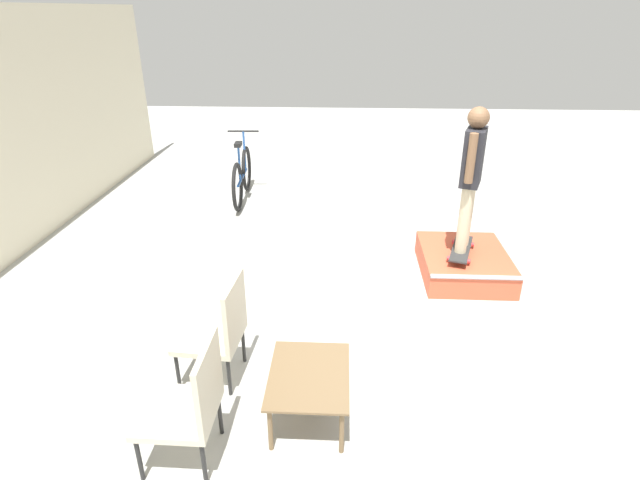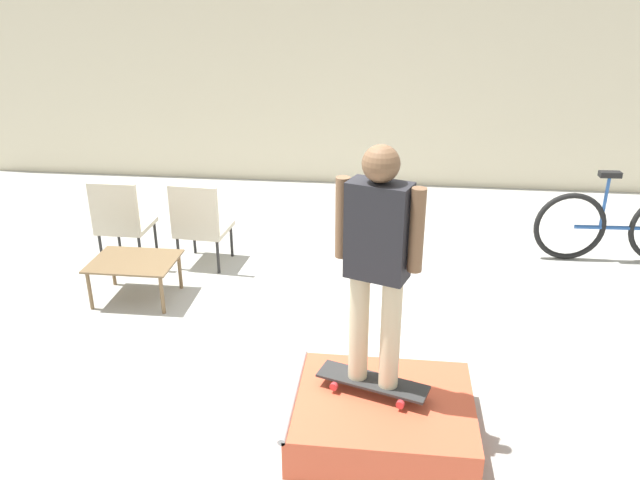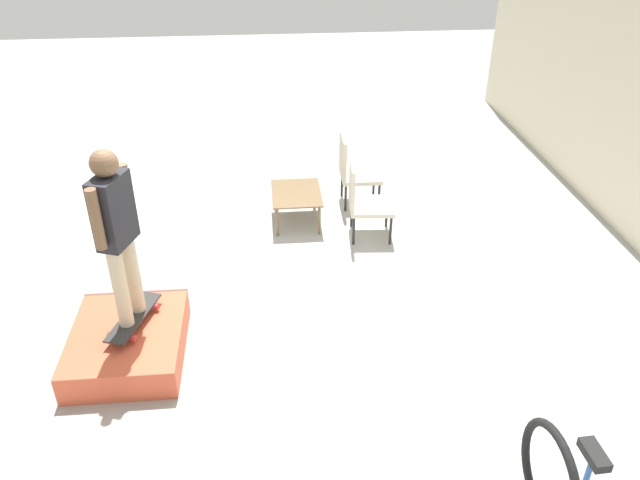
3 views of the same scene
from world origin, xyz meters
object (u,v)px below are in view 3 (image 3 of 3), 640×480
Objects in this scene: skateboard_on_ramp at (134,317)px; patio_chair_right at (363,198)px; patio_chair_left at (353,168)px; person_skater at (116,225)px; coffee_table at (296,196)px; skate_ramp_box at (128,342)px.

skateboard_on_ramp is 3.07m from patio_chair_right.
patio_chair_left is (-2.77, 2.40, 0.13)m from skateboard_on_ramp.
patio_chair_left and patio_chair_right have the same top height.
person_skater reaches higher than coffee_table.
patio_chair_right is (-1.91, 2.40, -0.83)m from person_skater.
coffee_table is at bearing 120.07° from patio_chair_left.
coffee_table is at bearing 164.38° from person_skater.
coffee_table is 0.90m from patio_chair_right.
coffee_table is 0.90m from patio_chair_left.
patio_chair_right is (-1.91, 2.40, 0.13)m from skateboard_on_ramp.
person_skater is 1.71× the size of patio_chair_left.
skateboard_on_ramp reaches higher than skate_ramp_box.
patio_chair_right reaches higher than skateboard_on_ramp.
patio_chair_right reaches higher than coffee_table.
patio_chair_left is at bearing 158.32° from person_skater.
person_skater is at bearing -117.31° from skateboard_on_ramp.
patio_chair_right is at bearing -179.25° from patio_chair_left.
coffee_table is at bearing 162.84° from skateboard_on_ramp.
patio_chair_left is at bearing 4.61° from patio_chair_right.
person_skater is (-0.07, 0.07, 1.19)m from skate_ramp_box.
person_skater is 2.03× the size of coffee_table.
patio_chair_left is 1.00× the size of patio_chair_right.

